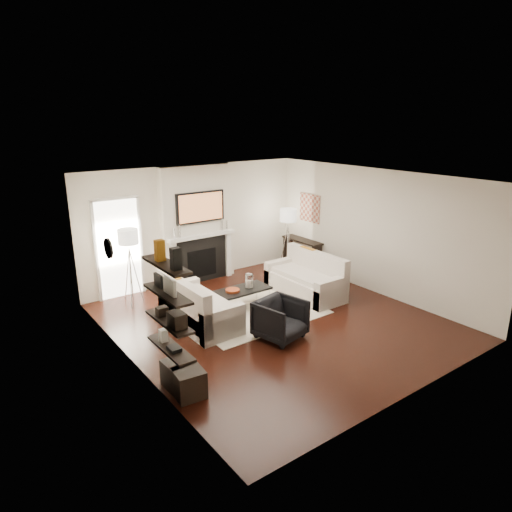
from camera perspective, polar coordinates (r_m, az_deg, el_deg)
room_envelope at (r=8.29m, az=2.46°, el=0.34°), size 6.00×6.00×6.00m
chimney_breast at (r=10.61m, az=-7.31°, el=3.93°), size 1.80×0.25×2.70m
fireplace_surround at (r=10.71m, az=-6.79°, el=-0.53°), size 1.30×0.02×1.04m
firebox at (r=10.73m, az=-6.77°, el=-0.89°), size 0.75×0.02×0.65m
mantel_pilaster_l at (r=10.36m, az=-10.17°, el=-1.11°), size 0.12×0.08×1.10m
mantel_pilaster_r at (r=11.03m, az=-3.48°, el=0.25°), size 0.12×0.08×1.10m
mantel_shelf at (r=10.50m, az=-6.77°, el=2.53°), size 1.70×0.18×0.07m
tv_body at (r=10.38m, az=-6.97°, el=6.09°), size 1.20×0.06×0.70m
tv_screen at (r=10.35m, az=-6.88°, el=6.06°), size 1.10×0.00×0.62m
candlestick_l_tall at (r=10.22m, az=-9.52°, el=3.07°), size 0.04×0.04×0.30m
candlestick_l_short at (r=10.17m, az=-10.16°, el=2.80°), size 0.04×0.04×0.24m
candlestick_r_tall at (r=10.74m, az=-4.28°, el=3.94°), size 0.04×0.04×0.30m
candlestick_r_short at (r=10.81m, az=-3.69°, el=3.88°), size 0.04×0.04×0.24m
hallway_panel at (r=10.05m, az=-16.78°, el=0.83°), size 0.90×0.02×2.10m
door_trim_l at (r=9.89m, az=-19.34°, el=0.33°), size 0.06×0.06×2.16m
door_trim_r at (r=10.19m, az=-14.22°, el=1.26°), size 0.06×0.06×2.16m
door_trim_top at (r=9.79m, az=-17.28°, el=6.88°), size 1.02×0.06×0.06m
rug at (r=9.15m, az=-0.53°, el=-6.97°), size 2.60×2.00×0.01m
loveseat_left_base at (r=8.64m, az=-7.04°, el=-7.13°), size 0.85×1.80×0.42m
loveseat_left_back at (r=8.37m, az=-9.12°, el=-5.67°), size 0.18×1.80×0.80m
loveseat_left_arm_n at (r=7.97m, az=-4.15°, el=-8.49°), size 0.85×0.18×0.60m
loveseat_left_arm_s at (r=9.27m, az=-9.54°, el=-4.92°), size 0.85×0.18×0.60m
loveseat_left_cushion at (r=8.56m, az=-6.81°, el=-5.46°), size 0.63×1.44×0.10m
pillow_left_orange at (r=8.55m, az=-10.11°, el=-3.77°), size 0.10×0.42×0.42m
pillow_left_charcoal at (r=8.05m, az=-8.19°, el=-5.08°), size 0.10×0.40×0.40m
loveseat_right_base at (r=9.98m, az=6.08°, el=-3.72°), size 0.85×1.80×0.42m
loveseat_right_back at (r=10.09m, az=7.55°, el=-1.63°), size 0.18×1.80×0.80m
loveseat_right_arm_n at (r=9.41m, az=9.42°, el=-4.58°), size 0.85×0.18×0.60m
loveseat_right_arm_s at (r=10.52m, az=3.14°, el=-2.02°), size 0.85×0.18×0.60m
loveseat_right_cushion at (r=9.86m, az=5.91°, el=-2.37°), size 0.63×1.44×0.10m
pillow_right_orange at (r=10.23m, az=6.44°, el=-0.12°), size 0.10×0.42×0.42m
pillow_right_charcoal at (r=9.83m, az=8.80°, el=-1.00°), size 0.10×0.40×0.40m
coffee_table at (r=9.17m, az=-1.64°, el=-4.25°), size 1.10×0.55×0.04m
coffee_leg_nw at (r=8.83m, az=-3.49°, el=-6.62°), size 0.02×0.02×0.38m
coffee_leg_ne at (r=9.36m, az=1.67°, el=-5.18°), size 0.02×0.02×0.38m
coffee_leg_sw at (r=9.17m, az=-4.99°, el=-5.72°), size 0.02×0.02×0.38m
coffee_leg_se at (r=9.69m, az=0.07°, el=-4.39°), size 0.02×0.02×0.38m
hurricane_glass at (r=9.20m, az=-0.88°, el=-3.12°), size 0.16×0.16×0.28m
hurricane_candle at (r=9.22m, az=-0.87°, el=-3.50°), size 0.11×0.11×0.17m
copper_bowl at (r=9.03m, az=-2.95°, el=-4.32°), size 0.28×0.28×0.05m
armchair at (r=8.00m, az=3.08°, el=-7.69°), size 0.88×0.85×0.77m
lamp_left_post at (r=9.63m, az=-15.32°, el=-2.55°), size 0.02×0.02×1.20m
lamp_left_shade at (r=9.39m, az=-15.72°, el=2.35°), size 0.40×0.40×0.30m
lamp_left_leg_a at (r=9.67m, az=-14.71°, el=-2.42°), size 0.25×0.02×1.23m
lamp_left_leg_b at (r=9.70m, az=-15.82°, el=-2.45°), size 0.14×0.22×1.23m
lamp_left_leg_c at (r=9.53m, az=-15.41°, el=-2.77°), size 0.14×0.22×1.23m
lamp_right_post at (r=11.29m, az=3.96°, el=0.90°), size 0.02×0.02×1.20m
lamp_right_shade at (r=11.08m, az=4.04°, el=5.12°), size 0.40×0.40×0.30m
lamp_right_leg_a at (r=11.36m, az=4.38°, el=0.99°), size 0.25×0.02×1.23m
lamp_right_leg_b at (r=11.32m, az=3.43°, el=0.96°), size 0.14×0.22×1.23m
lamp_right_leg_c at (r=11.18m, az=4.05°, el=0.74°), size 0.14×0.22×1.23m
console_top at (r=11.61m, az=5.80°, el=1.98°), size 0.35×1.20×0.04m
console_leg_n at (r=11.33m, az=7.60°, el=-0.44°), size 0.30×0.04×0.71m
console_leg_s at (r=12.11m, az=4.01°, el=0.81°), size 0.30×0.04×0.71m
wall_art at (r=11.49m, az=6.74°, el=5.98°), size 0.03×0.70×0.70m
shelf_bottom at (r=6.45m, az=-10.61°, el=-11.28°), size 0.25×1.00×0.03m
shelf_lower at (r=6.27m, az=-10.81°, el=-8.05°), size 0.25×1.00×0.04m
shelf_upper at (r=6.11m, az=-11.01°, el=-4.65°), size 0.25×1.00×0.04m
shelf_top at (r=5.98m, az=-11.23°, el=-1.09°), size 0.25×1.00×0.04m
decor_magfile_a at (r=5.67m, az=-10.00°, el=-0.35°), size 0.12×0.10×0.28m
decor_magfile_b at (r=6.07m, az=-11.94°, el=0.69°), size 0.12×0.10×0.28m
decor_frame_a at (r=6.00m, az=-10.75°, el=-3.75°), size 0.04×0.30×0.22m
decor_frame_b at (r=6.30m, az=-12.09°, el=-3.02°), size 0.04×0.22×0.18m
decor_wine_rack at (r=6.02m, az=-9.85°, el=-7.86°), size 0.18×0.25×0.20m
decor_box_small at (r=6.42m, az=-11.68°, el=-6.75°), size 0.15×0.12×0.12m
decor_books at (r=6.34m, az=-10.20°, el=-11.32°), size 0.14×0.20×0.05m
decor_box_tall at (r=6.57m, az=-11.50°, el=-9.70°), size 0.10×0.10×0.18m
clock_rim at (r=7.70m, az=-17.98°, el=0.92°), size 0.04×0.34×0.34m
clock_face at (r=7.71m, az=-17.81°, el=0.95°), size 0.01×0.29×0.29m
ottoman_near at (r=6.83m, az=-9.62°, el=-14.30°), size 0.41×0.41×0.40m
ottoman_far at (r=6.61m, az=-8.40°, el=-15.44°), size 0.44×0.44×0.40m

